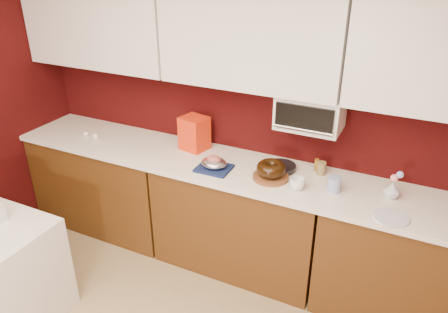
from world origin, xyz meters
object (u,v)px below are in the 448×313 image
Objects in this scene: pandoro_box at (194,133)px; coffee_mug at (297,183)px; bundt_cake at (271,169)px; toaster_oven at (310,111)px; foil_ham_nest at (214,163)px; flower_vase at (392,189)px; blue_jar at (334,184)px.

pandoro_box is 2.73× the size of coffee_mug.
coffee_mug is (0.22, -0.06, -0.03)m from bundt_cake.
coffee_mug is (0.02, -0.28, -0.42)m from toaster_oven.
toaster_oven is 2.30× the size of foil_ham_nest.
bundt_cake is at bearing 7.23° from foil_ham_nest.
bundt_cake is 0.77m from pandoro_box.
coffee_mug is 0.79× the size of flower_vase.
bundt_cake reaches higher than coffee_mug.
bundt_cake is 0.77× the size of pandoro_box.
blue_jar is at bearing 18.13° from coffee_mug.
foil_ham_nest is at bearing -156.04° from toaster_oven.
toaster_oven is at bearing 141.96° from blue_jar.
flower_vase reaches higher than coffee_mug.
coffee_mug is 0.63m from flower_vase.
bundt_cake is 2.10× the size of coffee_mug.
pandoro_box reaches higher than coffee_mug.
pandoro_box is at bearing 171.16° from blue_jar.
toaster_oven is 0.51m from coffee_mug.
pandoro_box is at bearing -178.84° from toaster_oven.
toaster_oven is at bearing 13.75° from pandoro_box.
blue_jar is at bearing 4.68° from foil_ham_nest.
blue_jar is (1.19, -0.19, -0.08)m from pandoro_box.
toaster_oven reaches higher than foil_ham_nest.
bundt_cake is at bearing -172.34° from flower_vase.
bundt_cake is 1.67× the size of flower_vase.
bundt_cake is (-0.19, -0.22, -0.39)m from toaster_oven.
flower_vase is at bearing 14.22° from blue_jar.
pandoro_box reaches higher than flower_vase.
coffee_mug is (0.65, -0.01, -0.00)m from foil_ham_nest.
toaster_oven is 3.54× the size of flower_vase.
blue_jar is at bearing -38.04° from toaster_oven.
pandoro_box is (-0.74, 0.20, 0.06)m from bundt_cake.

